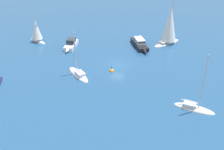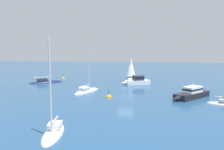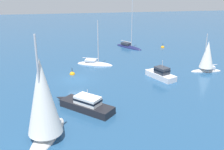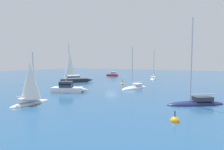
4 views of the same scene
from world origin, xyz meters
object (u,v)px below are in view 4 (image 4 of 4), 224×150
Objects in this scene: launch at (68,88)px; cabin_cruiser at (75,79)px; sloop at (70,66)px; mooring_buoy at (122,85)px; channel_buoy at (175,121)px; powerboat at (112,74)px; yacht at (30,85)px; yacht_1 at (153,78)px; sailboat at (196,103)px; sloop_1 at (135,88)px.

launch reaches higher than cabin_cruiser.
mooring_buoy is at bearing -169.61° from sloop.
sloop is at bearing 55.01° from channel_buoy.
cabin_cruiser is at bearing 96.14° from mooring_buoy.
launch is at bearing 99.81° from powerboat.
sloop is 40.07m from channel_buoy.
cabin_cruiser is (20.61, 10.76, -1.64)m from yacht.
yacht is 38.64m from yacht_1.
yacht is 29.60m from sloop.
sailboat is 7.55m from channel_buoy.
mooring_buoy is (-20.23, -13.68, -0.61)m from powerboat.
mooring_buoy is at bearing -41.58° from cabin_cruiser.
cabin_cruiser is at bearing 100.74° from launch.
sailboat is at bearing -128.61° from mooring_buoy.
sailboat is at bearing 174.63° from sloop.
cabin_cruiser is at bearing 86.16° from powerboat.
yacht is 19.17m from sloop_1.
mooring_buoy is at bearing -74.20° from sailboat.
sailboat reaches higher than yacht.
powerboat is at bearing -84.96° from sloop.
cabin_cruiser is (11.31, 28.47, 0.55)m from sailboat.
sloop reaches higher than cabin_cruiser.
yacht_1 is 5.92× the size of mooring_buoy.
launch is 4.66× the size of channel_buoy.
launch reaches higher than powerboat.
yacht reaches higher than powerboat.
sloop is at bearing -60.05° from sailboat.
yacht is 16.75m from channel_buoy.
yacht is at bearing 164.27° from yacht_1.
cabin_cruiser is at bearing -76.96° from sloop_1.
powerboat is 35.12m from launch.
cabin_cruiser is (-4.12, -5.44, -3.11)m from sloop.
channel_buoy is (-36.47, -12.11, -0.19)m from yacht_1.
sailboat is (-29.03, -13.35, -0.03)m from yacht_1.
sloop_1 is 5.35× the size of mooring_buoy.
powerboat is 0.79× the size of launch.
powerboat is at bearing -121.13° from sloop_1.
cabin_cruiser is (-21.59, -1.07, 0.10)m from powerboat.
cabin_cruiser is (-17.72, 15.12, 0.52)m from yacht_1.
yacht is at bearing -103.23° from launch.
sloop reaches higher than powerboat.
sailboat is at bearing 74.53° from sloop_1.
yacht_1 is at bearing 52.60° from launch.
sloop is (15.43, 33.91, 3.66)m from sailboat.
sailboat reaches higher than powerboat.
cabin_cruiser is 5.36× the size of channel_buoy.
yacht is at bearing 142.32° from sloop.
yacht_1 is 38.43m from channel_buoy.
sailboat is 1.28× the size of sloop_1.
sailboat is at bearing -69.38° from cabin_cruiser.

